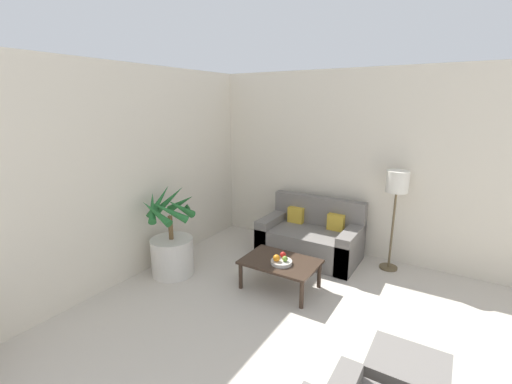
{
  "coord_description": "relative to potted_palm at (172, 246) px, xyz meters",
  "views": [
    {
      "loc": [
        0.5,
        1.78,
        2.23
      ],
      "look_at": [
        -1.96,
        5.79,
        1.0
      ],
      "focal_mm": 24.0,
      "sensor_mm": 36.0,
      "label": 1
    }
  ],
  "objects": [
    {
      "name": "potted_palm",
      "position": [
        0.0,
        0.0,
        0.0
      ],
      "size": [
        0.71,
        0.72,
        1.19
      ],
      "color": "beige",
      "rests_on": "ground_plane"
    },
    {
      "name": "apple_red",
      "position": [
        1.42,
        0.44,
        0.05
      ],
      "size": [
        0.07,
        0.07,
        0.07
      ],
      "color": "red",
      "rests_on": "fruit_bowl"
    },
    {
      "name": "wall_left",
      "position": [
        -0.43,
        -1.42,
        0.96
      ],
      "size": [
        0.06,
        8.3,
        2.7
      ],
      "color": "beige",
      "rests_on": "ground_plane"
    },
    {
      "name": "sofa_loveseat",
      "position": [
        1.35,
        1.47,
        -0.11
      ],
      "size": [
        1.42,
        0.81,
        0.86
      ],
      "color": "slate",
      "rests_on": "ground_plane"
    },
    {
      "name": "apple_green",
      "position": [
        1.49,
        0.36,
        0.05
      ],
      "size": [
        0.07,
        0.07,
        0.07
      ],
      "color": "olive",
      "rests_on": "fruit_bowl"
    },
    {
      "name": "coffee_table",
      "position": [
        1.39,
        0.42,
        -0.08
      ],
      "size": [
        0.91,
        0.62,
        0.36
      ],
      "color": "#38281E",
      "rests_on": "ground_plane"
    },
    {
      "name": "fruit_bowl",
      "position": [
        1.44,
        0.36,
        -0.01
      ],
      "size": [
        0.26,
        0.26,
        0.04
      ],
      "color": "beige",
      "rests_on": "coffee_table"
    },
    {
      "name": "wall_back",
      "position": [
        2.64,
        1.96,
        0.96
      ],
      "size": [
        7.68,
        0.06,
        2.7
      ],
      "color": "beige",
      "rests_on": "ground_plane"
    },
    {
      "name": "ottoman",
      "position": [
        2.99,
        -0.6,
        -0.19
      ],
      "size": [
        0.55,
        0.46,
        0.41
      ],
      "color": "slate",
      "rests_on": "ground_plane"
    },
    {
      "name": "orange_fruit",
      "position": [
        1.4,
        0.31,
        0.05
      ],
      "size": [
        0.08,
        0.08,
        0.08
      ],
      "color": "orange",
      "rests_on": "fruit_bowl"
    },
    {
      "name": "floor_lamp",
      "position": [
        2.44,
        1.67,
        0.75
      ],
      "size": [
        0.29,
        0.29,
        1.38
      ],
      "color": "brown",
      "rests_on": "ground_plane"
    }
  ]
}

